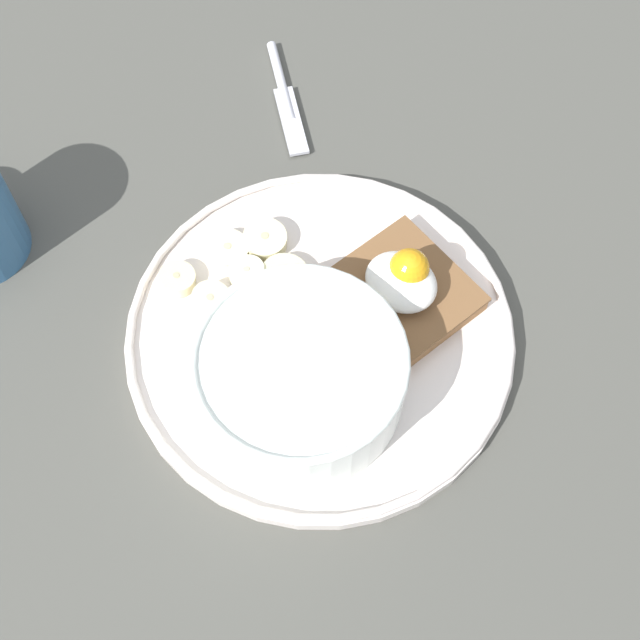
{
  "coord_description": "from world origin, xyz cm",
  "views": [
    {
      "loc": [
        -18.23,
        21.98,
        59.2
      ],
      "look_at": [
        0.0,
        0.0,
        5.0
      ],
      "focal_mm": 50.0,
      "sensor_mm": 36.0,
      "label": 1
    }
  ],
  "objects_px": {
    "banana_slice_inner": "(211,301)",
    "banana_slice_outer": "(177,279)",
    "knife": "(285,96)",
    "banana_slice_back": "(246,275)",
    "toast_slice": "(399,295)",
    "banana_slice_left": "(285,277)",
    "banana_slice_right": "(265,240)",
    "poached_egg": "(403,278)",
    "oatmeal_bowl": "(300,376)",
    "banana_slice_front": "(228,249)"
  },
  "relations": [
    {
      "from": "toast_slice",
      "to": "banana_slice_right",
      "type": "bearing_deg",
      "value": 13.47
    },
    {
      "from": "toast_slice",
      "to": "banana_slice_left",
      "type": "xyz_separation_m",
      "value": [
        0.07,
        0.04,
        -0.0
      ]
    },
    {
      "from": "poached_egg",
      "to": "banana_slice_front",
      "type": "xyz_separation_m",
      "value": [
        0.12,
        0.05,
        -0.02
      ]
    },
    {
      "from": "banana_slice_right",
      "to": "banana_slice_outer",
      "type": "bearing_deg",
      "value": 67.5
    },
    {
      "from": "toast_slice",
      "to": "banana_slice_left",
      "type": "bearing_deg",
      "value": 28.64
    },
    {
      "from": "banana_slice_left",
      "to": "banana_slice_inner",
      "type": "distance_m",
      "value": 0.06
    },
    {
      "from": "banana_slice_front",
      "to": "banana_slice_back",
      "type": "bearing_deg",
      "value": 161.31
    },
    {
      "from": "banana_slice_front",
      "to": "banana_slice_right",
      "type": "bearing_deg",
      "value": -125.61
    },
    {
      "from": "banana_slice_right",
      "to": "banana_slice_inner",
      "type": "height_order",
      "value": "banana_slice_inner"
    },
    {
      "from": "toast_slice",
      "to": "banana_slice_right",
      "type": "relative_size",
      "value": 2.72
    },
    {
      "from": "banana_slice_inner",
      "to": "toast_slice",
      "type": "bearing_deg",
      "value": -138.6
    },
    {
      "from": "oatmeal_bowl",
      "to": "banana_slice_inner",
      "type": "bearing_deg",
      "value": -6.22
    },
    {
      "from": "toast_slice",
      "to": "banana_slice_front",
      "type": "bearing_deg",
      "value": 21.63
    },
    {
      "from": "toast_slice",
      "to": "banana_slice_outer",
      "type": "height_order",
      "value": "toast_slice"
    },
    {
      "from": "banana_slice_front",
      "to": "banana_slice_inner",
      "type": "bearing_deg",
      "value": 117.28
    },
    {
      "from": "banana_slice_inner",
      "to": "banana_slice_outer",
      "type": "height_order",
      "value": "banana_slice_inner"
    },
    {
      "from": "poached_egg",
      "to": "banana_slice_inner",
      "type": "xyz_separation_m",
      "value": [
        0.1,
        0.09,
        -0.02
      ]
    },
    {
      "from": "banana_slice_back",
      "to": "banana_slice_inner",
      "type": "height_order",
      "value": "banana_slice_back"
    },
    {
      "from": "toast_slice",
      "to": "banana_slice_left",
      "type": "height_order",
      "value": "toast_slice"
    },
    {
      "from": "banana_slice_inner",
      "to": "banana_slice_outer",
      "type": "xyz_separation_m",
      "value": [
        0.03,
        0.0,
        -0.0
      ]
    },
    {
      "from": "banana_slice_inner",
      "to": "banana_slice_outer",
      "type": "relative_size",
      "value": 0.96
    },
    {
      "from": "banana_slice_left",
      "to": "banana_slice_back",
      "type": "bearing_deg",
      "value": 38.01
    },
    {
      "from": "knife",
      "to": "banana_slice_back",
      "type": "bearing_deg",
      "value": 122.08
    },
    {
      "from": "banana_slice_back",
      "to": "banana_slice_outer",
      "type": "relative_size",
      "value": 0.99
    },
    {
      "from": "oatmeal_bowl",
      "to": "banana_slice_back",
      "type": "distance_m",
      "value": 0.1
    },
    {
      "from": "toast_slice",
      "to": "banana_slice_left",
      "type": "distance_m",
      "value": 0.08
    },
    {
      "from": "toast_slice",
      "to": "banana_slice_inner",
      "type": "bearing_deg",
      "value": 41.4
    },
    {
      "from": "toast_slice",
      "to": "banana_slice_inner",
      "type": "distance_m",
      "value": 0.13
    },
    {
      "from": "banana_slice_left",
      "to": "oatmeal_bowl",
      "type": "bearing_deg",
      "value": 137.94
    },
    {
      "from": "banana_slice_inner",
      "to": "poached_egg",
      "type": "bearing_deg",
      "value": -137.91
    },
    {
      "from": "banana_slice_left",
      "to": "banana_slice_right",
      "type": "height_order",
      "value": "same"
    },
    {
      "from": "banana_slice_right",
      "to": "banana_slice_outer",
      "type": "relative_size",
      "value": 1.05
    },
    {
      "from": "banana_slice_back",
      "to": "banana_slice_right",
      "type": "bearing_deg",
      "value": -72.8
    },
    {
      "from": "banana_slice_front",
      "to": "oatmeal_bowl",
      "type": "bearing_deg",
      "value": 155.96
    },
    {
      "from": "oatmeal_bowl",
      "to": "banana_slice_inner",
      "type": "height_order",
      "value": "oatmeal_bowl"
    },
    {
      "from": "banana_slice_back",
      "to": "banana_slice_outer",
      "type": "distance_m",
      "value": 0.05
    },
    {
      "from": "banana_slice_inner",
      "to": "banana_slice_back",
      "type": "bearing_deg",
      "value": -99.88
    },
    {
      "from": "toast_slice",
      "to": "banana_slice_front",
      "type": "height_order",
      "value": "toast_slice"
    },
    {
      "from": "oatmeal_bowl",
      "to": "banana_slice_right",
      "type": "bearing_deg",
      "value": -37.22
    },
    {
      "from": "banana_slice_back",
      "to": "knife",
      "type": "height_order",
      "value": "banana_slice_back"
    },
    {
      "from": "toast_slice",
      "to": "banana_slice_outer",
      "type": "distance_m",
      "value": 0.16
    },
    {
      "from": "banana_slice_right",
      "to": "knife",
      "type": "height_order",
      "value": "banana_slice_right"
    },
    {
      "from": "toast_slice",
      "to": "poached_egg",
      "type": "height_order",
      "value": "poached_egg"
    },
    {
      "from": "poached_egg",
      "to": "banana_slice_left",
      "type": "bearing_deg",
      "value": 29.94
    },
    {
      "from": "oatmeal_bowl",
      "to": "banana_slice_inner",
      "type": "xyz_separation_m",
      "value": [
        0.09,
        -0.01,
        -0.02
      ]
    },
    {
      "from": "oatmeal_bowl",
      "to": "poached_egg",
      "type": "bearing_deg",
      "value": -94.58
    },
    {
      "from": "oatmeal_bowl",
      "to": "banana_slice_front",
      "type": "distance_m",
      "value": 0.13
    },
    {
      "from": "oatmeal_bowl",
      "to": "banana_slice_front",
      "type": "xyz_separation_m",
      "value": [
        0.11,
        -0.05,
        -0.02
      ]
    },
    {
      "from": "oatmeal_bowl",
      "to": "banana_slice_outer",
      "type": "height_order",
      "value": "oatmeal_bowl"
    },
    {
      "from": "toast_slice",
      "to": "oatmeal_bowl",
      "type": "bearing_deg",
      "value": 85.33
    }
  ]
}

